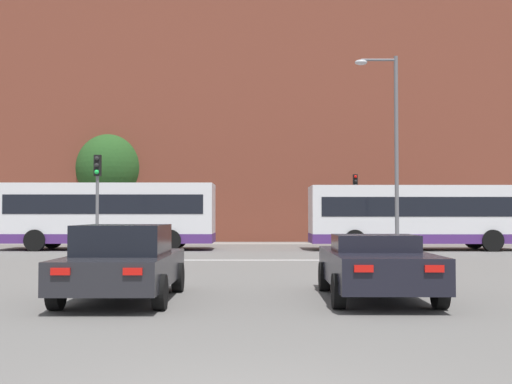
{
  "coord_description": "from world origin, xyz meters",
  "views": [
    {
      "loc": [
        0.15,
        -5.28,
        1.7
      ],
      "look_at": [
        0.28,
        24.35,
        2.73
      ],
      "focal_mm": 45.0,
      "sensor_mm": 36.0,
      "label": 1
    }
  ],
  "objects_px": {
    "car_roadster_right": "(373,265)",
    "bus_crossing_lead": "(414,216)",
    "bus_crossing_trailing": "(106,214)",
    "traffic_light_far_right": "(353,197)",
    "street_lamp_junction": "(387,137)",
    "pedestrian_waiting": "(309,227)",
    "car_saloon_left": "(121,262)",
    "traffic_light_near_left": "(94,189)"
  },
  "relations": [
    {
      "from": "car_saloon_left",
      "to": "bus_crossing_trailing",
      "type": "distance_m",
      "value": 18.64
    },
    {
      "from": "car_roadster_right",
      "to": "bus_crossing_lead",
      "type": "xyz_separation_m",
      "value": [
        5.26,
        17.62,
        0.96
      ]
    },
    {
      "from": "bus_crossing_lead",
      "to": "pedestrian_waiting",
      "type": "relative_size",
      "value": 6.08
    },
    {
      "from": "car_saloon_left",
      "to": "car_roadster_right",
      "type": "height_order",
      "value": "car_saloon_left"
    },
    {
      "from": "bus_crossing_trailing",
      "to": "traffic_light_far_right",
      "type": "xyz_separation_m",
      "value": [
        12.8,
        6.06,
        1.01
      ]
    },
    {
      "from": "bus_crossing_trailing",
      "to": "street_lamp_junction",
      "type": "distance_m",
      "value": 13.83
    },
    {
      "from": "car_roadster_right",
      "to": "traffic_light_near_left",
      "type": "xyz_separation_m",
      "value": [
        -8.43,
        11.32,
        2.0
      ]
    },
    {
      "from": "street_lamp_junction",
      "to": "pedestrian_waiting",
      "type": "relative_size",
      "value": 4.85
    },
    {
      "from": "bus_crossing_lead",
      "to": "street_lamp_junction",
      "type": "bearing_deg",
      "value": 154.82
    },
    {
      "from": "car_saloon_left",
      "to": "car_roadster_right",
      "type": "xyz_separation_m",
      "value": [
        5.04,
        0.19,
        -0.08
      ]
    },
    {
      "from": "traffic_light_near_left",
      "to": "pedestrian_waiting",
      "type": "xyz_separation_m",
      "value": [
        9.33,
        13.61,
        -1.7
      ]
    },
    {
      "from": "traffic_light_far_right",
      "to": "bus_crossing_trailing",
      "type": "bearing_deg",
      "value": -154.64
    },
    {
      "from": "bus_crossing_trailing",
      "to": "street_lamp_junction",
      "type": "height_order",
      "value": "street_lamp_junction"
    },
    {
      "from": "car_saloon_left",
      "to": "pedestrian_waiting",
      "type": "relative_size",
      "value": 2.61
    },
    {
      "from": "car_roadster_right",
      "to": "pedestrian_waiting",
      "type": "bearing_deg",
      "value": 88.65
    },
    {
      "from": "bus_crossing_trailing",
      "to": "traffic_light_near_left",
      "type": "relative_size",
      "value": 2.55
    },
    {
      "from": "car_saloon_left",
      "to": "bus_crossing_lead",
      "type": "height_order",
      "value": "bus_crossing_lead"
    },
    {
      "from": "car_roadster_right",
      "to": "street_lamp_junction",
      "type": "distance_m",
      "value": 13.85
    },
    {
      "from": "traffic_light_near_left",
      "to": "car_saloon_left",
      "type": "bearing_deg",
      "value": -73.59
    },
    {
      "from": "bus_crossing_lead",
      "to": "traffic_light_near_left",
      "type": "xyz_separation_m",
      "value": [
        -13.68,
        -6.3,
        1.04
      ]
    },
    {
      "from": "traffic_light_near_left",
      "to": "pedestrian_waiting",
      "type": "relative_size",
      "value": 2.37
    },
    {
      "from": "bus_crossing_lead",
      "to": "traffic_light_near_left",
      "type": "height_order",
      "value": "traffic_light_near_left"
    },
    {
      "from": "bus_crossing_lead",
      "to": "pedestrian_waiting",
      "type": "bearing_deg",
      "value": 30.77
    },
    {
      "from": "car_saloon_left",
      "to": "traffic_light_near_left",
      "type": "distance_m",
      "value": 12.15
    },
    {
      "from": "traffic_light_far_right",
      "to": "pedestrian_waiting",
      "type": "bearing_deg",
      "value": 157.97
    },
    {
      "from": "traffic_light_far_right",
      "to": "street_lamp_junction",
      "type": "xyz_separation_m",
      "value": [
        -0.3,
        -11.09,
        2.13
      ]
    },
    {
      "from": "street_lamp_junction",
      "to": "traffic_light_far_right",
      "type": "bearing_deg",
      "value": 88.43
    },
    {
      "from": "traffic_light_near_left",
      "to": "bus_crossing_lead",
      "type": "bearing_deg",
      "value": 24.73
    },
    {
      "from": "bus_crossing_lead",
      "to": "car_roadster_right",
      "type": "bearing_deg",
      "value": 163.39
    },
    {
      "from": "bus_crossing_lead",
      "to": "bus_crossing_trailing",
      "type": "bearing_deg",
      "value": 88.97
    },
    {
      "from": "bus_crossing_trailing",
      "to": "traffic_light_far_right",
      "type": "height_order",
      "value": "traffic_light_far_right"
    },
    {
      "from": "car_saloon_left",
      "to": "car_roadster_right",
      "type": "distance_m",
      "value": 5.04
    },
    {
      "from": "traffic_light_far_right",
      "to": "street_lamp_junction",
      "type": "bearing_deg",
      "value": -91.57
    },
    {
      "from": "traffic_light_far_right",
      "to": "traffic_light_near_left",
      "type": "distance_m",
      "value": 17.25
    },
    {
      "from": "car_saloon_left",
      "to": "street_lamp_junction",
      "type": "xyz_separation_m",
      "value": [
        8.05,
        13.05,
        4.09
      ]
    },
    {
      "from": "pedestrian_waiting",
      "to": "traffic_light_far_right",
      "type": "bearing_deg",
      "value": -139.57
    },
    {
      "from": "car_saloon_left",
      "to": "street_lamp_junction",
      "type": "height_order",
      "value": "street_lamp_junction"
    },
    {
      "from": "car_roadster_right",
      "to": "bus_crossing_lead",
      "type": "distance_m",
      "value": 18.41
    },
    {
      "from": "car_roadster_right",
      "to": "bus_crossing_lead",
      "type": "bearing_deg",
      "value": 74.12
    },
    {
      "from": "traffic_light_far_right",
      "to": "pedestrian_waiting",
      "type": "xyz_separation_m",
      "value": [
        -2.41,
        0.98,
        -1.73
      ]
    },
    {
      "from": "bus_crossing_lead",
      "to": "traffic_light_near_left",
      "type": "relative_size",
      "value": 2.57
    },
    {
      "from": "car_roadster_right",
      "to": "pedestrian_waiting",
      "type": "relative_size",
      "value": 2.68
    }
  ]
}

